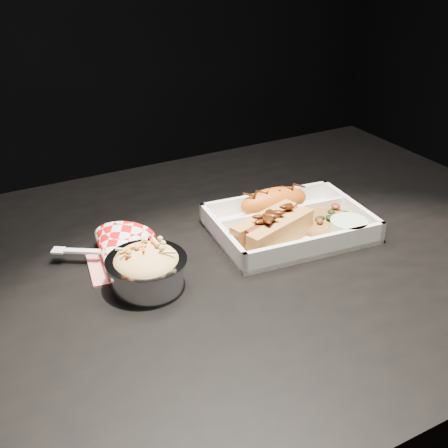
{
  "coord_description": "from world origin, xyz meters",
  "views": [
    {
      "loc": [
        -0.34,
        -0.66,
        1.21
      ],
      "look_at": [
        0.01,
        -0.01,
        0.81
      ],
      "focal_mm": 45.0,
      "sensor_mm": 36.0,
      "label": 1
    }
  ],
  "objects": [
    {
      "name": "dining_table",
      "position": [
        0.0,
        0.0,
        0.66
      ],
      "size": [
        1.2,
        0.8,
        0.75
      ],
      "color": "black",
      "rests_on": "ground"
    },
    {
      "name": "food_tray",
      "position": [
        0.14,
        0.01,
        0.76
      ],
      "size": [
        0.27,
        0.2,
        0.04
      ],
      "rotation": [
        0.0,
        0.0,
        -0.1
      ],
      "color": "white",
      "rests_on": "dining_table"
    },
    {
      "name": "fried_pastry",
      "position": [
        0.15,
        0.07,
        0.78
      ],
      "size": [
        0.13,
        0.06,
        0.05
      ],
      "primitive_type": "ellipsoid",
      "rotation": [
        0.0,
        0.0,
        -0.1
      ],
      "color": "#C25B13",
      "rests_on": "food_tray"
    },
    {
      "name": "hotdog",
      "position": [
        0.1,
        -0.01,
        0.78
      ],
      "size": [
        0.15,
        0.1,
        0.06
      ],
      "rotation": [
        0.0,
        0.0,
        0.3
      ],
      "color": "#BE8140",
      "rests_on": "food_tray"
    },
    {
      "name": "fried_rice_mound",
      "position": [
        0.21,
        -0.01,
        0.77
      ],
      "size": [
        0.12,
        0.1,
        0.03
      ],
      "primitive_type": "ellipsoid",
      "rotation": [
        0.0,
        0.0,
        -0.1
      ],
      "color": "#945F2B",
      "rests_on": "food_tray"
    },
    {
      "name": "cupcake_liner",
      "position": [
        0.21,
        -0.06,
        0.77
      ],
      "size": [
        0.06,
        0.06,
        0.03
      ],
      "primitive_type": "cylinder",
      "color": "#B5D19E",
      "rests_on": "food_tray"
    },
    {
      "name": "foil_coleslaw_cup",
      "position": [
        -0.12,
        -0.02,
        0.78
      ],
      "size": [
        0.11,
        0.11,
        0.07
      ],
      "color": "silver",
      "rests_on": "dining_table"
    },
    {
      "name": "napkin_fork",
      "position": [
        -0.14,
        0.05,
        0.77
      ],
      "size": [
        0.16,
        0.15,
        0.1
      ],
      "rotation": [
        0.0,
        0.0,
        -0.56
      ],
      "color": "red",
      "rests_on": "dining_table"
    }
  ]
}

